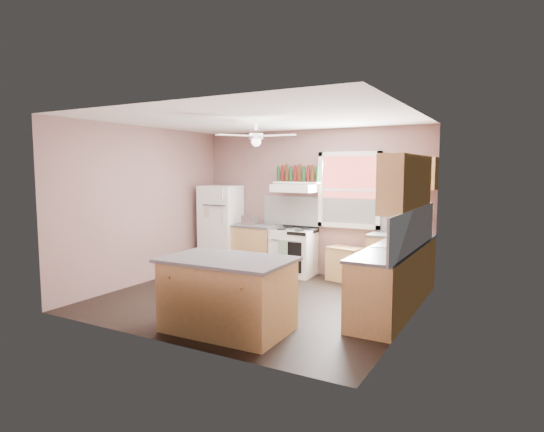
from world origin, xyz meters
The scene contains 32 objects.
floor centered at (0.00, 0.00, 0.00)m, with size 4.50×4.50×0.00m, color black.
ceiling centered at (0.00, 0.00, 2.70)m, with size 4.50×4.50×0.00m, color white.
wall_back centered at (0.00, 2.02, 1.35)m, with size 4.50×0.05×2.70m, color #785753.
wall_right centered at (2.27, 0.00, 1.35)m, with size 0.05×4.00×2.70m, color #785753.
wall_left centered at (-2.27, 0.00, 1.35)m, with size 0.05×4.00×2.70m, color #785753.
backsplash_back centered at (0.45, 1.99, 1.18)m, with size 2.90×0.03×0.55m, color white.
backsplash_right centered at (2.23, 0.30, 1.18)m, with size 0.03×2.60×0.55m, color white.
window_view centered at (0.75, 1.98, 1.60)m, with size 1.00×0.02×1.20m, color maroon.
window_frame centered at (0.75, 1.96, 1.60)m, with size 1.16×0.07×1.36m, color white.
refrigerator centered at (-1.80, 1.61, 0.82)m, with size 0.70×0.68×1.64m, color white.
base_cabinet_left centered at (-1.06, 1.70, 0.43)m, with size 0.90×0.60×0.86m, color #AC8347.
counter_left centered at (-1.06, 1.70, 0.88)m, with size 0.92×0.62×0.04m, color #47474A.
toaster centered at (-1.13, 1.62, 0.99)m, with size 0.28×0.16×0.18m, color silver.
stove centered at (-0.21, 1.70, 0.43)m, with size 0.75×0.64×0.86m, color white.
range_hood centered at (-0.23, 1.75, 1.62)m, with size 0.78×0.50×0.14m, color white.
bottle_shelf centered at (-0.23, 1.87, 1.72)m, with size 0.90×0.26×0.03m, color white.
cart centered at (0.78, 1.75, 0.30)m, with size 0.59×0.39×0.59m, color #AC8347.
base_cabinet_corner centered at (1.75, 1.70, 0.43)m, with size 1.00×0.60×0.86m, color #AC8347.
base_cabinet_right centered at (1.95, 0.30, 0.43)m, with size 0.60×2.20×0.86m, color #AC8347.
counter_corner centered at (1.75, 1.70, 0.88)m, with size 1.02×0.62×0.04m, color #47474A.
counter_right centered at (1.94, 0.30, 0.88)m, with size 0.62×2.22×0.04m, color #47474A.
sink centered at (1.94, 0.50, 0.90)m, with size 0.55×0.45×0.03m, color silver.
faucet centered at (2.10, 0.50, 0.97)m, with size 0.03×0.03×0.14m, color silver.
upper_cabinet_right centered at (2.08, 0.50, 1.78)m, with size 0.33×1.80×0.76m, color #AC8347.
upper_cabinet_corner centered at (1.95, 1.83, 1.90)m, with size 0.60×0.33×0.52m, color #AC8347.
paper_towel centered at (2.07, 1.86, 1.25)m, with size 0.12×0.12×0.26m, color white.
island centered at (0.38, -1.32, 0.43)m, with size 1.46×0.92×0.86m, color #AC8347.
island_top centered at (0.38, -1.32, 0.88)m, with size 1.55×1.01×0.04m, color #47474A.
ceiling_fan_hub centered at (0.00, 0.00, 2.45)m, with size 0.20×0.20×0.08m, color white.
soap_bottle centered at (2.07, -0.11, 1.01)m, with size 0.09×0.09×0.22m, color silver.
red_caddy centered at (2.04, 0.55, 0.95)m, with size 0.18×0.12×0.10m, color red.
wine_bottles centered at (-0.23, 1.87, 1.88)m, with size 0.86×0.06×0.31m.
Camera 1 is at (3.48, -5.78, 1.97)m, focal length 30.00 mm.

